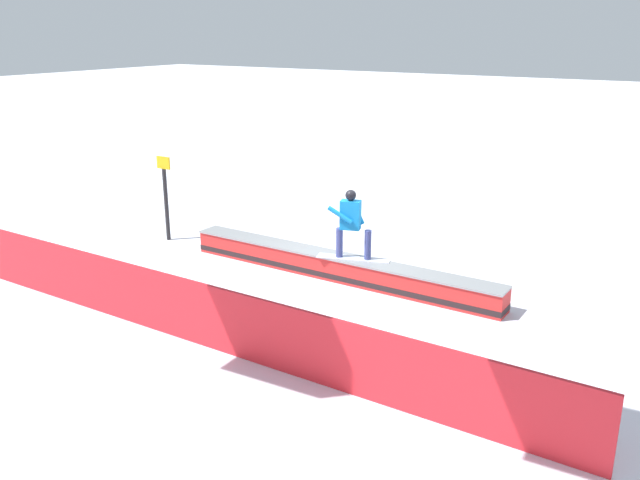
% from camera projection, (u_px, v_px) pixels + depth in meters
% --- Properties ---
extents(ground_plane, '(120.00, 120.00, 0.00)m').
position_uv_depth(ground_plane, '(337.00, 278.00, 14.17)').
color(ground_plane, white).
extents(grind_box, '(7.24, 0.74, 0.52)m').
position_uv_depth(grind_box, '(337.00, 268.00, 14.10)').
color(grind_box, red).
rests_on(grind_box, ground_plane).
extents(snowboarder, '(1.54, 0.72, 1.44)m').
position_uv_depth(snowboarder, '(351.00, 222.00, 13.59)').
color(snowboarder, silver).
rests_on(snowboarder, grind_box).
extents(safety_fence, '(12.11, 0.36, 1.11)m').
position_uv_depth(safety_fence, '(218.00, 319.00, 10.88)').
color(safety_fence, red).
rests_on(safety_fence, ground_plane).
extents(trail_marker, '(0.40, 0.10, 2.09)m').
position_uv_depth(trail_marker, '(166.00, 196.00, 16.41)').
color(trail_marker, '#262628').
rests_on(trail_marker, ground_plane).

